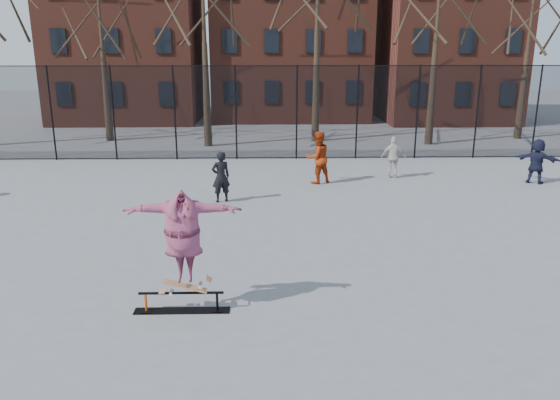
{
  "coord_description": "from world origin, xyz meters",
  "views": [
    {
      "loc": [
        -0.1,
        -10.42,
        4.83
      ],
      "look_at": [
        0.2,
        1.5,
        1.42
      ],
      "focal_mm": 35.0,
      "sensor_mm": 36.0,
      "label": 1
    }
  ],
  "objects_px": {
    "bystander_black": "(221,177)",
    "bystander_navy": "(537,161)",
    "bystander_white": "(394,157)",
    "skate_rail": "(182,304)",
    "skater": "(183,243)",
    "bystander_red": "(318,158)",
    "skateboard": "(186,289)"
  },
  "relations": [
    {
      "from": "skater",
      "to": "bystander_black",
      "type": "relative_size",
      "value": 1.32
    },
    {
      "from": "bystander_black",
      "to": "bystander_red",
      "type": "relative_size",
      "value": 0.87
    },
    {
      "from": "bystander_black",
      "to": "bystander_navy",
      "type": "distance_m",
      "value": 11.3
    },
    {
      "from": "skate_rail",
      "to": "bystander_navy",
      "type": "distance_m",
      "value": 14.77
    },
    {
      "from": "skate_rail",
      "to": "skater",
      "type": "bearing_deg",
      "value": 0.0
    },
    {
      "from": "bystander_black",
      "to": "bystander_navy",
      "type": "relative_size",
      "value": 1.01
    },
    {
      "from": "bystander_black",
      "to": "bystander_navy",
      "type": "xyz_separation_m",
      "value": [
        11.1,
        2.14,
        -0.0
      ]
    },
    {
      "from": "skate_rail",
      "to": "skater",
      "type": "distance_m",
      "value": 1.22
    },
    {
      "from": "bystander_white",
      "to": "bystander_navy",
      "type": "relative_size",
      "value": 0.97
    },
    {
      "from": "bystander_black",
      "to": "bystander_white",
      "type": "height_order",
      "value": "bystander_black"
    },
    {
      "from": "bystander_white",
      "to": "bystander_navy",
      "type": "distance_m",
      "value": 5.02
    },
    {
      "from": "skateboard",
      "to": "bystander_white",
      "type": "distance_m",
      "value": 12.2
    },
    {
      "from": "skateboard",
      "to": "bystander_white",
      "type": "bearing_deg",
      "value": 59.23
    },
    {
      "from": "skateboard",
      "to": "bystander_black",
      "type": "xyz_separation_m",
      "value": [
        0.07,
        7.4,
        0.36
      ]
    },
    {
      "from": "skateboard",
      "to": "skate_rail",
      "type": "bearing_deg",
      "value": 180.0
    },
    {
      "from": "bystander_black",
      "to": "skater",
      "type": "bearing_deg",
      "value": 67.53
    },
    {
      "from": "skater",
      "to": "bystander_red",
      "type": "height_order",
      "value": "skater"
    },
    {
      "from": "bystander_navy",
      "to": "bystander_red",
      "type": "bearing_deg",
      "value": 31.68
    },
    {
      "from": "bystander_black",
      "to": "bystander_white",
      "type": "distance_m",
      "value": 6.89
    },
    {
      "from": "bystander_red",
      "to": "bystander_navy",
      "type": "relative_size",
      "value": 1.15
    },
    {
      "from": "skateboard",
      "to": "bystander_navy",
      "type": "xyz_separation_m",
      "value": [
        11.17,
        9.54,
        0.36
      ]
    },
    {
      "from": "bystander_red",
      "to": "bystander_navy",
      "type": "distance_m",
      "value": 7.82
    },
    {
      "from": "bystander_black",
      "to": "bystander_white",
      "type": "xyz_separation_m",
      "value": [
        6.17,
        3.08,
        -0.03
      ]
    },
    {
      "from": "skateboard",
      "to": "skater",
      "type": "height_order",
      "value": "skater"
    },
    {
      "from": "skate_rail",
      "to": "bystander_red",
      "type": "bearing_deg",
      "value": 70.56
    },
    {
      "from": "bystander_black",
      "to": "skateboard",
      "type": "bearing_deg",
      "value": 67.53
    },
    {
      "from": "bystander_red",
      "to": "bystander_black",
      "type": "bearing_deg",
      "value": 10.7
    },
    {
      "from": "skate_rail",
      "to": "bystander_red",
      "type": "height_order",
      "value": "bystander_red"
    },
    {
      "from": "skater",
      "to": "bystander_black",
      "type": "height_order",
      "value": "skater"
    },
    {
      "from": "skater",
      "to": "bystander_red",
      "type": "relative_size",
      "value": 1.15
    },
    {
      "from": "skate_rail",
      "to": "bystander_black",
      "type": "distance_m",
      "value": 7.43
    },
    {
      "from": "bystander_white",
      "to": "skate_rail",
      "type": "bearing_deg",
      "value": 67.65
    }
  ]
}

